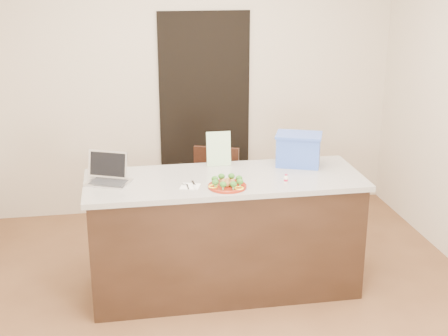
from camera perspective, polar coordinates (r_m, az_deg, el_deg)
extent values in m
plane|color=brown|center=(4.79, 0.58, -12.31)|extent=(4.00, 4.00, 0.00)
plane|color=beige|center=(6.19, -2.75, 8.18)|extent=(4.00, 0.00, 4.00)
plane|color=beige|center=(2.44, 9.28, -8.50)|extent=(4.00, 0.00, 4.00)
cube|color=black|center=(6.26, -1.77, 5.03)|extent=(0.90, 0.02, 2.00)
cube|color=black|center=(4.80, 0.06, -6.28)|extent=(2.00, 0.70, 0.88)
cube|color=beige|center=(4.63, 0.06, -1.10)|extent=(2.06, 0.76, 0.04)
cylinder|color=maroon|center=(4.42, 0.30, -1.69)|extent=(0.27, 0.27, 0.02)
torus|color=maroon|center=(4.42, 0.30, -1.61)|extent=(0.27, 0.27, 0.01)
sphere|color=brown|center=(4.41, 0.30, -1.34)|extent=(0.04, 0.04, 0.04)
sphere|color=brown|center=(4.44, 0.32, -1.18)|extent=(0.04, 0.04, 0.04)
sphere|color=brown|center=(4.43, -0.01, -1.22)|extent=(0.04, 0.04, 0.04)
sphere|color=brown|center=(4.41, -0.16, -1.33)|extent=(0.04, 0.04, 0.04)
sphere|color=brown|center=(4.39, -0.04, -1.45)|extent=(0.04, 0.04, 0.04)
sphere|color=brown|center=(4.38, 0.29, -1.50)|extent=(0.04, 0.04, 0.04)
sphere|color=brown|center=(4.38, 0.62, -1.45)|extent=(0.04, 0.04, 0.04)
sphere|color=brown|center=(4.41, 0.77, -1.34)|extent=(0.04, 0.04, 0.04)
ellipsoid|color=#205115|center=(4.44, 1.38, -0.95)|extent=(0.05, 0.05, 0.04)
ellipsoid|color=#205115|center=(4.49, 0.68, -0.75)|extent=(0.05, 0.05, 0.04)
ellipsoid|color=#205115|center=(4.48, -0.23, -0.77)|extent=(0.05, 0.05, 0.04)
ellipsoid|color=#205115|center=(4.43, -0.85, -1.00)|extent=(0.05, 0.05, 0.04)
ellipsoid|color=#205115|center=(4.36, -0.80, -1.31)|extent=(0.05, 0.05, 0.04)
ellipsoid|color=#205115|center=(4.32, -0.09, -1.52)|extent=(0.05, 0.05, 0.04)
ellipsoid|color=#205115|center=(4.32, 0.86, -1.50)|extent=(0.05, 0.05, 0.04)
ellipsoid|color=#205115|center=(4.38, 1.47, -1.26)|extent=(0.05, 0.05, 0.04)
torus|color=yellow|center=(4.51, 0.54, -1.08)|extent=(0.07, 0.07, 0.01)
torus|color=yellow|center=(4.38, -1.01, -1.70)|extent=(0.07, 0.07, 0.01)
torus|color=yellow|center=(4.35, 1.38, -1.85)|extent=(0.07, 0.07, 0.01)
cube|color=silver|center=(4.44, -3.11, -1.69)|extent=(0.16, 0.16, 0.01)
cube|color=silver|center=(4.42, -3.34, -1.73)|extent=(0.01, 0.10, 0.00)
cube|color=silver|center=(4.47, -3.42, -1.48)|extent=(0.03, 0.04, 0.00)
cube|color=silver|center=(4.40, -2.66, -1.77)|extent=(0.02, 0.09, 0.01)
cube|color=silver|center=(4.48, -2.80, -1.39)|extent=(0.02, 0.10, 0.00)
cylinder|color=white|center=(4.53, 5.68, -1.07)|extent=(0.03, 0.03, 0.05)
cylinder|color=white|center=(4.52, 5.69, -0.73)|extent=(0.02, 0.02, 0.01)
cylinder|color=#AF1232|center=(4.52, 5.70, -0.62)|extent=(0.02, 0.02, 0.01)
cylinder|color=#AF1232|center=(4.53, 5.68, -1.10)|extent=(0.03, 0.03, 0.02)
cube|color=silver|center=(4.57, -10.52, -1.32)|extent=(0.36, 0.31, 0.01)
cube|color=silver|center=(4.64, -10.60, 0.36)|extent=(0.30, 0.17, 0.20)
cube|color=black|center=(4.63, -10.60, 0.34)|extent=(0.27, 0.15, 0.17)
cube|color=#252527|center=(4.56, -10.53, -1.27)|extent=(0.29, 0.24, 0.00)
cube|color=white|center=(4.85, -0.49, 1.76)|extent=(0.19, 0.04, 0.27)
cube|color=#3354B8|center=(4.91, 6.82, 1.58)|extent=(0.39, 0.34, 0.23)
cube|color=#3354B8|center=(4.87, 6.88, 3.00)|extent=(0.42, 0.36, 0.02)
cube|color=#34190F|center=(5.42, -0.39, -3.46)|extent=(0.52, 0.52, 0.04)
cube|color=#34190F|center=(5.50, -0.71, -0.37)|extent=(0.39, 0.18, 0.46)
cylinder|color=#34190F|center=(5.32, -1.91, -6.39)|extent=(0.03, 0.03, 0.43)
cylinder|color=#34190F|center=(5.38, 1.73, -6.13)|extent=(0.03, 0.03, 0.43)
cylinder|color=#34190F|center=(5.63, -2.40, -4.95)|extent=(0.03, 0.03, 0.43)
cylinder|color=#34190F|center=(5.68, 1.04, -4.72)|extent=(0.03, 0.03, 0.43)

